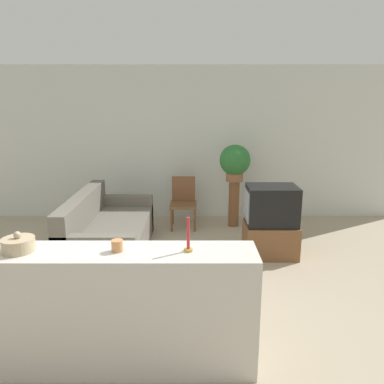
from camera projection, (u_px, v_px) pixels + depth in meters
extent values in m
plane|color=tan|center=(128.00, 320.00, 3.70)|extent=(14.00, 14.00, 0.00)
cube|color=silver|center=(157.00, 144.00, 6.71)|extent=(9.00, 0.06, 2.70)
cube|color=#605B51|center=(113.00, 238.00, 5.26)|extent=(0.97, 1.97, 0.45)
cube|color=#605B51|center=(84.00, 209.00, 5.16)|extent=(0.20, 1.97, 0.40)
cube|color=#605B51|center=(97.00, 260.00, 4.36)|extent=(0.97, 0.16, 0.61)
cube|color=#605B51|center=(124.00, 213.00, 6.13)|extent=(0.97, 0.16, 0.61)
cube|color=brown|center=(271.00, 239.00, 5.22)|extent=(0.71, 0.57, 0.45)
cube|color=black|center=(273.00, 205.00, 5.10)|extent=(0.67, 0.50, 0.53)
cube|color=#939EB2|center=(248.00, 205.00, 5.11)|extent=(0.02, 0.41, 0.42)
cube|color=brown|center=(185.00, 205.00, 6.28)|extent=(0.44, 0.44, 0.04)
cube|color=brown|center=(185.00, 189.00, 6.41)|extent=(0.40, 0.04, 0.43)
cylinder|color=brown|center=(173.00, 220.00, 6.14)|extent=(0.04, 0.04, 0.38)
cylinder|color=brown|center=(196.00, 220.00, 6.14)|extent=(0.04, 0.04, 0.38)
cylinder|color=brown|center=(174.00, 213.00, 6.51)|extent=(0.04, 0.04, 0.38)
cylinder|color=brown|center=(196.00, 214.00, 6.51)|extent=(0.04, 0.04, 0.38)
cylinder|color=brown|center=(235.00, 204.00, 6.38)|extent=(0.18, 0.18, 0.79)
cylinder|color=#8E5B3D|center=(236.00, 177.00, 6.26)|extent=(0.28, 0.28, 0.14)
sphere|color=#2D7033|center=(237.00, 160.00, 6.19)|extent=(0.51, 0.51, 0.51)
cube|color=beige|center=(112.00, 309.00, 2.98)|extent=(2.31, 0.44, 1.00)
cylinder|color=tan|center=(20.00, 244.00, 2.85)|extent=(0.25, 0.25, 0.11)
sphere|color=tan|center=(19.00, 235.00, 2.83)|extent=(0.05, 0.05, 0.05)
cylinder|color=#C6844C|center=(119.00, 246.00, 2.85)|extent=(0.09, 0.09, 0.09)
cylinder|color=#B7933D|center=(190.00, 250.00, 2.86)|extent=(0.07, 0.07, 0.02)
cylinder|color=#B7282D|center=(190.00, 233.00, 2.83)|extent=(0.02, 0.02, 0.25)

